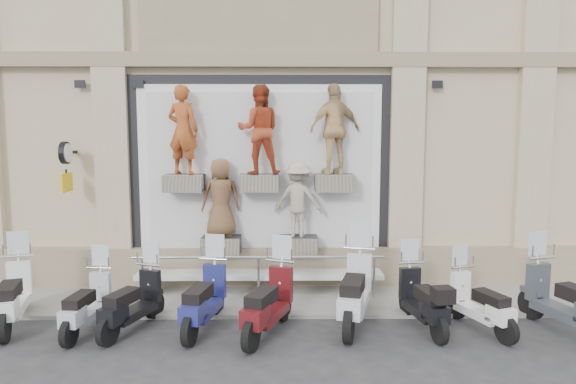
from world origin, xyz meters
name	(u,v)px	position (x,y,z in m)	size (l,w,h in m)	color
ground	(253,342)	(0.00, 0.00, 0.00)	(90.00, 90.00, 0.00)	#2C2C2E
sidewalk	(259,298)	(0.00, 2.10, 0.04)	(16.00, 2.20, 0.08)	gray
building	(265,39)	(0.00, 7.00, 6.00)	(14.00, 8.60, 12.00)	#C3B58E
shop_vitrine	(263,175)	(0.08, 2.74, 2.48)	(5.60, 0.83, 4.30)	black
guard_rail	(259,279)	(0.00, 2.00, 0.47)	(5.06, 0.10, 0.93)	#9EA0A5
clock_sign_bracket	(66,160)	(-3.90, 2.47, 2.80)	(0.10, 0.80, 1.02)	black
scooter_b	(12,283)	(-4.18, 0.68, 0.79)	(0.57, 1.94, 1.57)	white
scooter_c	(87,293)	(-2.81, 0.44, 0.69)	(0.49, 1.69, 1.38)	#AAAFB9
scooter_d	(132,290)	(-2.06, 0.47, 0.72)	(0.52, 1.77, 1.44)	black
scooter_e	(204,286)	(-0.86, 0.53, 0.77)	(0.55, 1.90, 1.54)	navy
scooter_f	(268,289)	(0.24, 0.28, 0.79)	(0.57, 1.94, 1.58)	#4D0D10
scooter_g	(355,277)	(1.73, 0.69, 0.87)	(0.62, 2.13, 1.73)	silver
scooter_h	(423,288)	(2.87, 0.52, 0.72)	(0.52, 1.78, 1.44)	black
scooter_i	(481,291)	(3.83, 0.44, 0.69)	(0.49, 1.69, 1.38)	white
scooter_j	(566,286)	(5.19, 0.29, 0.81)	(0.58, 2.00, 1.63)	#33393F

